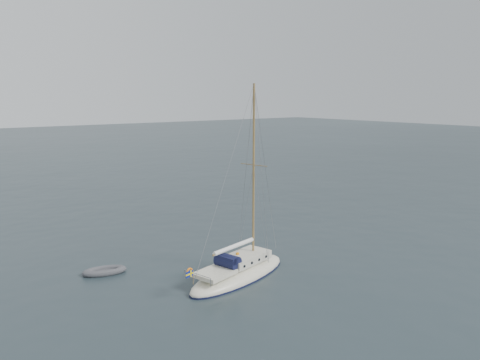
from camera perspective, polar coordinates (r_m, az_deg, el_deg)
ground at (r=32.27m, az=1.79°, el=-9.05°), size 300.00×300.00×0.00m
sailboat at (r=28.13m, az=-0.15°, el=-10.05°), size 8.36×2.51×11.90m
dinghy at (r=30.06m, az=-16.21°, el=-10.61°), size 2.63×1.19×0.38m
rib at (r=28.63m, az=-0.66°, el=-11.11°), size 4.05×1.84×1.45m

